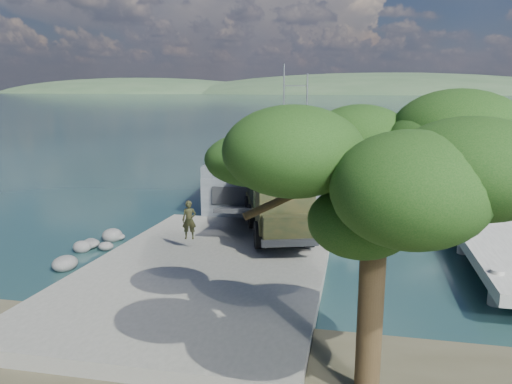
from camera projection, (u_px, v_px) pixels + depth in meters
name	position (u px, v px, depth m)	size (l,w,h in m)	color
ground	(216.00, 265.00, 22.81)	(1400.00, 1400.00, 0.00)	#173737
boat_ramp	(209.00, 268.00, 21.80)	(10.00, 18.00, 0.50)	slate
shoreline_rocks	(97.00, 253.00, 24.49)	(3.20, 5.60, 0.90)	#535351
distant_headlands	(399.00, 94.00, 550.16)	(1000.00, 240.00, 48.00)	#335132
pier	(447.00, 172.00, 37.97)	(6.40, 44.00, 6.10)	gray
landing_craft	(290.00, 165.00, 45.83)	(12.53, 38.68, 11.31)	#495357
military_truck	(276.00, 194.00, 26.24)	(4.91, 8.83, 3.93)	black
soldier	(189.00, 228.00, 23.71)	(0.67, 0.44, 1.85)	black
sailboat_near	(482.00, 168.00, 47.65)	(3.42, 6.36, 7.44)	silver
sailboat_far	(467.00, 155.00, 56.26)	(2.93, 6.29, 7.38)	silver
overhang_tree	(354.00, 181.00, 12.02)	(7.94, 7.31, 7.21)	#2F2212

